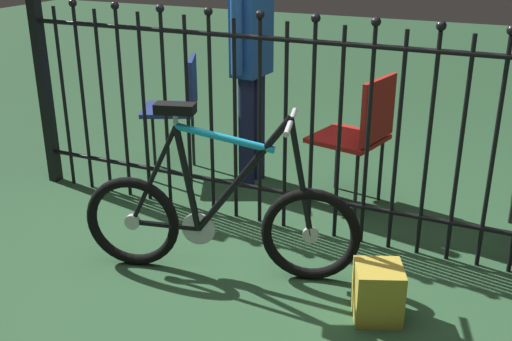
{
  "coord_description": "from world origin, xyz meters",
  "views": [
    {
      "loc": [
        1.09,
        -2.49,
        1.73
      ],
      "look_at": [
        -0.14,
        0.21,
        0.55
      ],
      "focal_mm": 43.26,
      "sensor_mm": 36.0,
      "label": 1
    }
  ],
  "objects_px": {
    "bicycle": "(219,219)",
    "chair_navy": "(179,102)",
    "chair_red": "(360,130)",
    "person_visitor": "(252,54)",
    "display_crate": "(378,292)"
  },
  "relations": [
    {
      "from": "chair_red",
      "to": "person_visitor",
      "type": "bearing_deg",
      "value": 173.69
    },
    {
      "from": "chair_navy",
      "to": "person_visitor",
      "type": "distance_m",
      "value": 0.67
    },
    {
      "from": "bicycle",
      "to": "chair_red",
      "type": "distance_m",
      "value": 1.22
    },
    {
      "from": "bicycle",
      "to": "display_crate",
      "type": "bearing_deg",
      "value": -4.05
    },
    {
      "from": "chair_navy",
      "to": "person_visitor",
      "type": "relative_size",
      "value": 0.56
    },
    {
      "from": "chair_navy",
      "to": "display_crate",
      "type": "bearing_deg",
      "value": -33.99
    },
    {
      "from": "chair_navy",
      "to": "chair_red",
      "type": "height_order",
      "value": "chair_red"
    },
    {
      "from": "chair_red",
      "to": "chair_navy",
      "type": "bearing_deg",
      "value": 178.89
    },
    {
      "from": "chair_navy",
      "to": "display_crate",
      "type": "height_order",
      "value": "chair_navy"
    },
    {
      "from": "chair_navy",
      "to": "display_crate",
      "type": "xyz_separation_m",
      "value": [
        1.79,
        -1.21,
        -0.41
      ]
    },
    {
      "from": "bicycle",
      "to": "display_crate",
      "type": "relative_size",
      "value": 5.36
    },
    {
      "from": "display_crate",
      "to": "person_visitor",
      "type": "bearing_deg",
      "value": 134.31
    },
    {
      "from": "chair_red",
      "to": "person_visitor",
      "type": "distance_m",
      "value": 0.9
    },
    {
      "from": "person_visitor",
      "to": "chair_navy",
      "type": "bearing_deg",
      "value": -173.52
    },
    {
      "from": "bicycle",
      "to": "chair_navy",
      "type": "relative_size",
      "value": 1.64
    }
  ]
}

